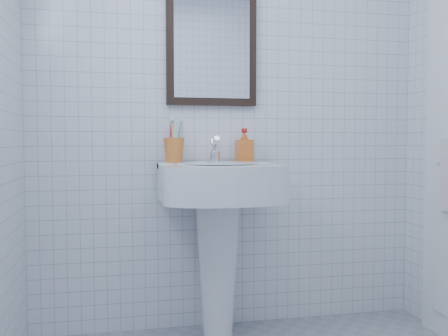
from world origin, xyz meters
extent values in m
cube|color=white|center=(0.00, 1.20, 1.25)|extent=(2.20, 0.02, 2.50)
cone|color=white|center=(-0.11, 1.01, 0.38)|extent=(0.24, 0.24, 0.76)
cube|color=white|center=(-0.11, 0.96, 0.83)|extent=(0.61, 0.43, 0.18)
cube|color=white|center=(-0.11, 1.13, 0.91)|extent=(0.61, 0.11, 0.03)
cylinder|color=silver|center=(-0.11, 0.93, 0.93)|extent=(0.38, 0.38, 0.01)
cylinder|color=white|center=(-0.11, 1.10, 0.96)|extent=(0.06, 0.06, 0.06)
cylinder|color=white|center=(-0.11, 1.08, 1.03)|extent=(0.03, 0.11, 0.09)
cylinder|color=white|center=(-0.11, 1.12, 1.00)|extent=(0.04, 0.06, 0.10)
imported|color=red|center=(0.05, 1.11, 1.02)|extent=(0.09, 0.09, 0.18)
cube|color=black|center=(-0.11, 1.18, 1.55)|extent=(0.50, 0.04, 0.62)
cube|color=white|center=(-0.11, 1.16, 1.55)|extent=(0.42, 0.00, 0.54)
camera|label=1|loc=(-0.63, -1.54, 1.04)|focal=40.00mm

